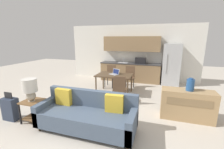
% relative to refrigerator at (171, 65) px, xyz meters
% --- Properties ---
extents(ground_plane, '(20.00, 20.00, 0.00)m').
position_rel_refrigerator_xyz_m(ground_plane, '(-1.85, -4.25, -0.92)').
color(ground_plane, beige).
extents(wall_back, '(6.40, 0.07, 2.70)m').
position_rel_refrigerator_xyz_m(wall_back, '(-1.85, 0.38, 0.44)').
color(wall_back, silver).
rests_on(wall_back, ground_plane).
extents(kitchen_counter, '(2.88, 0.65, 2.15)m').
position_rel_refrigerator_xyz_m(kitchen_counter, '(-1.84, 0.08, -0.07)').
color(kitchen_counter, '#8E704C').
rests_on(kitchen_counter, ground_plane).
extents(refrigerator, '(0.74, 0.70, 1.83)m').
position_rel_refrigerator_xyz_m(refrigerator, '(0.00, 0.00, 0.00)').
color(refrigerator, '#B7BABC').
rests_on(refrigerator, ground_plane).
extents(dining_table, '(1.30, 0.86, 0.73)m').
position_rel_refrigerator_xyz_m(dining_table, '(-2.08, -1.87, -0.25)').
color(dining_table, brown).
rests_on(dining_table, ground_plane).
extents(couch, '(2.23, 0.80, 0.86)m').
position_rel_refrigerator_xyz_m(couch, '(-2.00, -4.29, -0.57)').
color(couch, '#3D2D1E').
rests_on(couch, ground_plane).
extents(side_table, '(0.46, 0.46, 0.55)m').
position_rel_refrigerator_xyz_m(side_table, '(-3.44, -4.40, -0.55)').
color(side_table, brown).
rests_on(side_table, ground_plane).
extents(table_lamp, '(0.34, 0.34, 0.56)m').
position_rel_refrigerator_xyz_m(table_lamp, '(-3.43, -4.42, -0.03)').
color(table_lamp, '#B2A893').
rests_on(table_lamp, side_table).
extents(credenza, '(1.27, 0.45, 0.77)m').
position_rel_refrigerator_xyz_m(credenza, '(0.23, -3.11, -0.53)').
color(credenza, tan).
rests_on(credenza, ground_plane).
extents(vase, '(0.19, 0.19, 0.32)m').
position_rel_refrigerator_xyz_m(vase, '(0.26, -3.11, 0.01)').
color(vase, '#234C84').
rests_on(vase, credenza).
extents(dining_chair_near_right, '(0.47, 0.47, 0.92)m').
position_rel_refrigerator_xyz_m(dining_chair_near_right, '(-1.66, -2.70, -0.41)').
color(dining_chair_near_right, brown).
rests_on(dining_chair_near_right, ground_plane).
extents(dining_chair_far_left, '(0.43, 0.43, 0.92)m').
position_rel_refrigerator_xyz_m(dining_chair_far_left, '(-2.50, -1.07, -0.41)').
color(dining_chair_far_left, brown).
rests_on(dining_chair_far_left, ground_plane).
extents(dining_chair_far_right, '(0.45, 0.45, 0.92)m').
position_rel_refrigerator_xyz_m(dining_chair_far_right, '(-1.66, -1.07, -0.41)').
color(dining_chair_far_right, brown).
rests_on(dining_chair_far_right, ground_plane).
extents(laptop, '(0.40, 0.38, 0.20)m').
position_rel_refrigerator_xyz_m(laptop, '(-2.08, -1.82, -0.13)').
color(laptop, '#B7BABC').
rests_on(laptop, dining_table).
extents(suitcase, '(0.39, 0.22, 0.74)m').
position_rel_refrigerator_xyz_m(suitcase, '(-4.06, -4.51, -0.62)').
color(suitcase, '#2D384C').
rests_on(suitcase, ground_plane).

